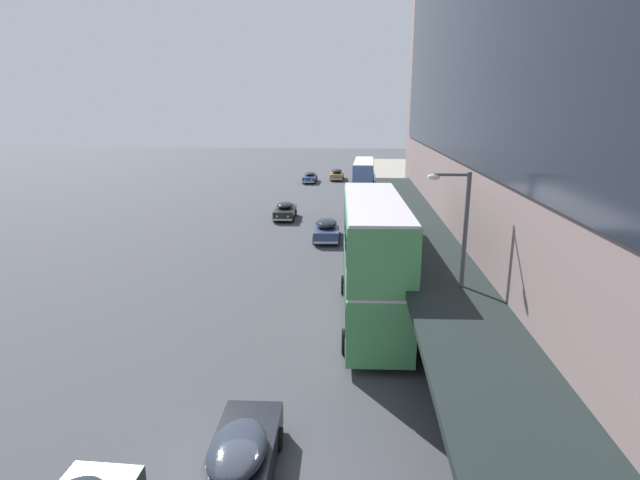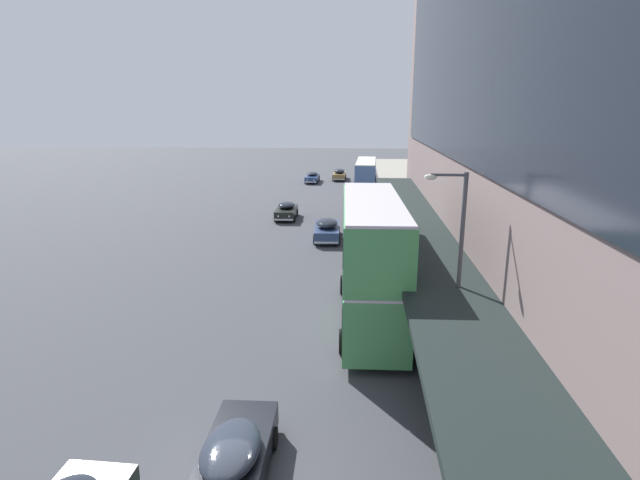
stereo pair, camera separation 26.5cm
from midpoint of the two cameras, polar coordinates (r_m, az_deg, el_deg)
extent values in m
cube|color=black|center=(13.05, 18.87, -14.95)|extent=(3.20, 72.00, 0.24)
cube|color=#415F91|center=(65.32, 4.90, 7.71)|extent=(2.83, 11.53, 2.85)
cube|color=black|center=(65.28, 4.90, 8.01)|extent=(2.84, 10.61, 1.25)
cube|color=silver|center=(65.16, 4.92, 9.00)|extent=(2.73, 11.52, 0.12)
cube|color=black|center=(70.93, 5.01, 9.21)|extent=(1.23, 0.10, 0.36)
cylinder|color=black|center=(69.37, 3.92, 7.07)|extent=(0.28, 1.01, 1.00)
cylinder|color=black|center=(69.33, 5.96, 7.02)|extent=(0.28, 1.01, 1.00)
cylinder|color=black|center=(62.00, 3.66, 6.18)|extent=(0.28, 1.01, 1.00)
cylinder|color=black|center=(61.96, 5.94, 6.12)|extent=(0.28, 1.01, 1.00)
cylinder|color=black|center=(64.67, 3.76, 6.52)|extent=(0.28, 1.01, 1.00)
cylinder|color=black|center=(64.62, 5.95, 6.47)|extent=(0.28, 1.01, 1.00)
cube|color=#4C9D59|center=(23.21, 5.67, -5.41)|extent=(2.91, 10.49, 2.60)
cube|color=black|center=(23.11, 5.69, -4.69)|extent=(2.92, 9.65, 1.14)
cube|color=silver|center=(22.79, 5.75, -2.22)|extent=(2.80, 10.48, 0.12)
cube|color=#4C9D59|center=(22.43, 5.84, 1.08)|extent=(2.91, 10.49, 2.60)
cube|color=black|center=(22.36, 5.86, 1.86)|extent=(2.92, 9.65, 1.14)
cube|color=silver|center=(22.16, 5.93, 4.48)|extent=(2.80, 10.48, 0.12)
cube|color=black|center=(27.37, 5.23, 5.79)|extent=(1.29, 0.10, 0.36)
cylinder|color=black|center=(26.89, 2.42, -5.12)|extent=(0.28, 1.01, 1.00)
cylinder|color=black|center=(27.02, 7.91, -5.14)|extent=(0.28, 1.01, 1.00)
cylinder|color=black|center=(20.65, 2.47, -11.47)|extent=(0.28, 1.01, 1.00)
cylinder|color=black|center=(20.82, 9.72, -11.44)|extent=(0.28, 1.01, 1.00)
cube|color=olive|center=(71.44, 1.84, 7.40)|extent=(1.75, 4.80, 0.75)
ellipsoid|color=#1E232D|center=(71.12, 1.84, 7.90)|extent=(1.53, 2.64, 0.63)
cube|color=silver|center=(73.89, 1.91, 7.46)|extent=(1.65, 0.12, 0.14)
cube|color=silver|center=(69.04, 1.76, 6.95)|extent=(1.65, 0.12, 0.14)
sphere|color=silver|center=(73.85, 1.54, 7.67)|extent=(0.18, 0.18, 0.18)
sphere|color=silver|center=(73.82, 2.29, 7.66)|extent=(0.18, 0.18, 0.18)
cylinder|color=black|center=(72.98, 1.20, 7.33)|extent=(0.14, 0.64, 0.64)
cylinder|color=black|center=(72.92, 2.57, 7.32)|extent=(0.14, 0.64, 0.64)
cylinder|color=black|center=(70.04, 1.08, 7.03)|extent=(0.14, 0.64, 0.64)
cylinder|color=black|center=(69.97, 2.51, 7.01)|extent=(0.14, 0.64, 0.64)
cube|color=navy|center=(38.07, 0.52, 1.02)|extent=(2.06, 4.87, 0.81)
ellipsoid|color=#1E232D|center=(37.68, 0.52, 1.96)|extent=(1.74, 2.71, 0.64)
cube|color=silver|center=(40.50, 0.57, 1.49)|extent=(1.74, 0.20, 0.14)
cube|color=silver|center=(35.76, 0.47, -0.29)|extent=(1.74, 0.20, 0.14)
sphere|color=silver|center=(40.41, -0.15, 1.90)|extent=(0.18, 0.18, 0.18)
sphere|color=silver|center=(40.40, 1.28, 1.89)|extent=(0.18, 0.18, 0.18)
cylinder|color=black|center=(39.60, -0.78, 1.11)|extent=(0.17, 0.65, 0.64)
cylinder|color=black|center=(39.58, 1.88, 1.09)|extent=(0.17, 0.65, 0.64)
cylinder|color=black|center=(36.72, -0.94, 0.02)|extent=(0.17, 0.65, 0.64)
cylinder|color=black|center=(36.70, 1.92, 0.01)|extent=(0.17, 0.65, 0.64)
cube|color=black|center=(14.50, -9.67, -23.92)|extent=(1.80, 4.76, 0.74)
ellipsoid|color=#1E232D|center=(13.94, -10.01, -22.54)|extent=(1.55, 2.63, 0.54)
cube|color=silver|center=(16.53, -7.77, -19.38)|extent=(1.62, 0.15, 0.14)
sphere|color=silver|center=(16.44, -9.51, -18.53)|extent=(0.18, 0.18, 0.18)
sphere|color=silver|center=(16.28, -6.12, -18.76)|extent=(0.18, 0.18, 0.18)
cylinder|color=black|center=(15.97, -11.63, -21.15)|extent=(0.15, 0.64, 0.64)
cylinder|color=black|center=(15.67, -5.14, -21.65)|extent=(0.15, 0.64, 0.64)
cube|color=navy|center=(68.68, -1.26, 7.09)|extent=(1.67, 4.73, 0.71)
ellipsoid|color=#1E232D|center=(68.84, -1.25, 7.59)|extent=(1.46, 2.61, 0.50)
cube|color=silver|center=(66.34, -1.47, 6.64)|extent=(1.55, 0.13, 0.14)
cube|color=silver|center=(71.09, -1.07, 7.18)|extent=(1.55, 0.13, 0.14)
sphere|color=silver|center=(66.29, -1.08, 6.86)|extent=(0.18, 0.18, 0.18)
sphere|color=silver|center=(66.38, -1.86, 6.86)|extent=(0.18, 0.18, 0.18)
cylinder|color=black|center=(67.20, -0.69, 6.71)|extent=(0.14, 0.64, 0.64)
cylinder|color=black|center=(67.36, -2.08, 6.72)|extent=(0.14, 0.64, 0.64)
cylinder|color=black|center=(70.09, -0.47, 7.03)|extent=(0.14, 0.64, 0.64)
cylinder|color=black|center=(70.24, -1.81, 7.04)|extent=(0.14, 0.64, 0.64)
cube|color=black|center=(45.37, -4.18, 3.18)|extent=(1.86, 4.14, 0.77)
ellipsoid|color=#1E232D|center=(45.45, -4.17, 4.01)|extent=(1.59, 2.30, 0.55)
cube|color=silver|center=(43.38, -4.48, 2.33)|extent=(1.65, 0.17, 0.14)
cube|color=silver|center=(47.46, -3.90, 3.40)|extent=(1.65, 0.17, 0.14)
sphere|color=silver|center=(43.30, -3.86, 2.70)|extent=(0.18, 0.18, 0.18)
sphere|color=silver|center=(43.41, -5.11, 2.70)|extent=(0.18, 0.18, 0.18)
cylinder|color=black|center=(44.10, -3.24, 2.49)|extent=(0.16, 0.64, 0.64)
cylinder|color=black|center=(44.30, -5.47, 2.50)|extent=(0.16, 0.64, 0.64)
cylinder|color=black|center=(46.58, -2.94, 3.14)|extent=(0.16, 0.64, 0.64)
cylinder|color=black|center=(46.76, -5.06, 3.15)|extent=(0.16, 0.64, 0.64)
cylinder|color=#352718|center=(16.14, 19.48, -20.21)|extent=(0.16, 0.16, 0.85)
cylinder|color=#352718|center=(16.17, 20.07, -20.20)|extent=(0.16, 0.16, 0.85)
cube|color=#352718|center=(15.73, 20.03, -17.87)|extent=(0.42, 0.28, 0.70)
cylinder|color=#352718|center=(15.67, 19.06, -17.78)|extent=(0.10, 0.10, 0.63)
cylinder|color=#352718|center=(15.77, 21.01, -17.75)|extent=(0.10, 0.10, 0.63)
sphere|color=tan|center=(15.50, 20.18, -16.43)|extent=(0.22, 0.22, 0.22)
cylinder|color=black|center=(15.46, 20.20, -16.19)|extent=(0.33, 0.33, 0.02)
cylinder|color=black|center=(15.43, 20.22, -15.99)|extent=(0.21, 0.21, 0.12)
cylinder|color=#4C4C51|center=(18.60, 15.53, -3.87)|extent=(0.16, 0.16, 7.39)
cylinder|color=#4C4C51|center=(17.71, 14.40, 7.23)|extent=(1.20, 0.10, 0.10)
ellipsoid|color=silver|center=(17.62, 12.45, 7.05)|extent=(0.44, 0.28, 0.20)
cylinder|color=red|center=(26.12, 11.56, -6.19)|extent=(0.20, 0.20, 0.55)
sphere|color=red|center=(26.01, 11.60, -5.50)|extent=(0.18, 0.18, 0.18)
cylinder|color=red|center=(26.25, 11.52, -6.02)|extent=(0.08, 0.10, 0.08)
cylinder|color=red|center=(25.97, 11.61, -6.25)|extent=(0.08, 0.10, 0.08)
camera|label=1|loc=(0.13, -90.24, -0.06)|focal=28.00mm
camera|label=2|loc=(0.13, 89.76, 0.06)|focal=28.00mm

